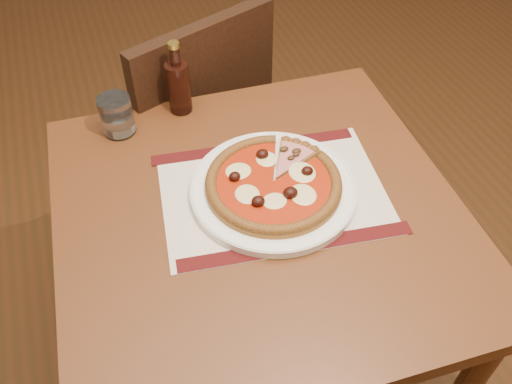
% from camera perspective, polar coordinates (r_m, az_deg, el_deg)
% --- Properties ---
extents(table, '(0.84, 0.84, 0.75)m').
position_cam_1_polar(table, '(1.16, 0.34, -5.14)').
color(table, '#5E3216').
rests_on(table, ground).
extents(chair_far, '(0.55, 0.55, 0.90)m').
position_cam_1_polar(chair_far, '(1.64, -6.98, 6.74)').
color(chair_far, black).
rests_on(chair_far, ground).
extents(placemat, '(0.49, 0.38, 0.00)m').
position_cam_1_polar(placemat, '(1.11, 1.82, -0.06)').
color(placemat, beige).
rests_on(placemat, table).
extents(plate, '(0.34, 0.34, 0.02)m').
position_cam_1_polar(plate, '(1.10, 1.83, 0.30)').
color(plate, white).
rests_on(plate, placemat).
extents(pizza, '(0.28, 0.28, 0.04)m').
position_cam_1_polar(pizza, '(1.09, 1.85, 1.00)').
color(pizza, '#9B6925').
rests_on(pizza, plate).
extents(ham_slice, '(0.12, 0.12, 0.02)m').
position_cam_1_polar(ham_slice, '(1.16, 3.87, 3.95)').
color(ham_slice, '#9B6925').
rests_on(ham_slice, plate).
extents(water_glass, '(0.08, 0.08, 0.09)m').
position_cam_1_polar(water_glass, '(1.27, -14.46, 7.82)').
color(water_glass, white).
rests_on(water_glass, table).
extents(bottle, '(0.05, 0.05, 0.18)m').
position_cam_1_polar(bottle, '(1.29, -8.17, 11.10)').
color(bottle, '#34140D').
rests_on(bottle, table).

